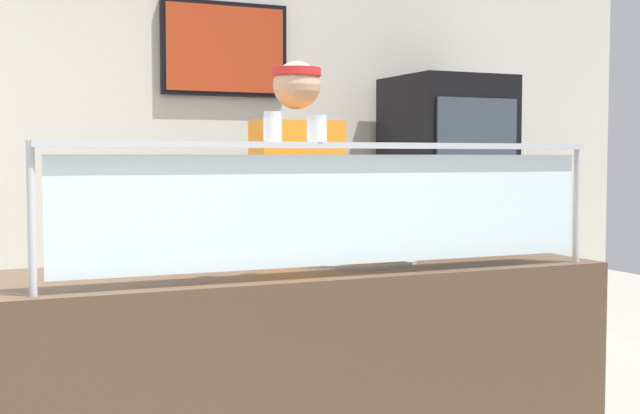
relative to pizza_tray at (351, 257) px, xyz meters
The scene contains 9 objects.
shop_rear_unit 2.07m from the pizza_tray, 95.69° to the left, with size 6.53×0.13×2.70m.
serving_counter 0.54m from the pizza_tray, 159.89° to the right, with size 2.13×0.70×0.95m, color #4C3828.
sneeze_guard 0.49m from the pizza_tray, 119.53° to the right, with size 1.95×0.06×0.44m.
pizza_tray is the anchor object (origin of this frame).
pizza_server 0.05m from the pizza_tray, 25.47° to the right, with size 0.07×0.28×0.01m, color #ADAFB7.
parmesan_shaker 0.74m from the pizza_tray, 141.01° to the right, with size 0.06×0.06×0.09m.
pepper_flake_shaker 0.66m from the pizza_tray, 129.34° to the right, with size 0.06×0.06×0.08m.
worker_figure 0.60m from the pizza_tray, 87.09° to the left, with size 0.41×0.50×1.76m.
drink_fridge 2.12m from the pizza_tray, 48.02° to the left, with size 0.64×0.65×1.83m.
Camera 1 is at (-0.11, -2.41, 1.34)m, focal length 47.29 mm.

